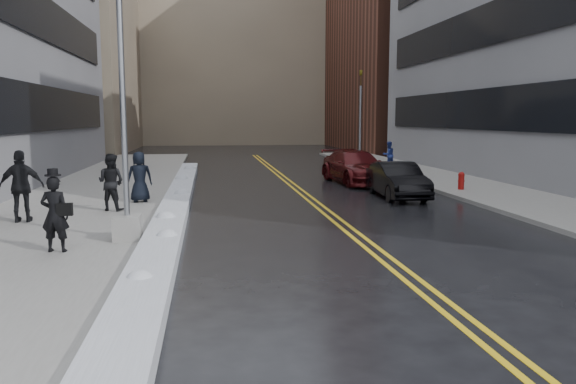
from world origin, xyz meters
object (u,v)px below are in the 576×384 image
object	(u,v)px
fire_hydrant	(461,180)
pedestrian_fedora	(55,214)
traffic_signal	(360,113)
pedestrian_c	(140,177)
lamppost	(124,141)
car_black	(397,180)
pedestrian_d	(22,186)
pedestrian_east	(389,155)
pedestrian_b	(111,182)
car_maroon	(356,167)

from	to	relation	value
fire_hydrant	pedestrian_fedora	bearing A→B (deg)	-146.48
traffic_signal	pedestrian_c	size ratio (longest dim) A/B	3.37
lamppost	car_black	bearing A→B (deg)	37.25
lamppost	pedestrian_fedora	size ratio (longest dim) A/B	4.53
pedestrian_d	car_black	world-z (taller)	pedestrian_d
pedestrian_east	lamppost	bearing A→B (deg)	42.16
pedestrian_c	fire_hydrant	bearing A→B (deg)	175.56
traffic_signal	pedestrian_d	xyz separation A→B (m)	(-15.06, -19.18, -2.23)
pedestrian_fedora	fire_hydrant	bearing A→B (deg)	-139.47
traffic_signal	pedestrian_fedora	world-z (taller)	traffic_signal
traffic_signal	pedestrian_d	bearing A→B (deg)	-128.14
car_black	pedestrian_b	bearing A→B (deg)	-165.09
lamppost	fire_hydrant	size ratio (longest dim) A/B	10.45
pedestrian_east	car_maroon	bearing A→B (deg)	45.95
car_black	pedestrian_d	bearing A→B (deg)	-159.97
pedestrian_c	pedestrian_east	distance (m)	17.51
lamppost	car_black	size ratio (longest dim) A/B	1.82
pedestrian_c	car_black	distance (m)	9.67
pedestrian_b	pedestrian_c	bearing A→B (deg)	-89.48
pedestrian_b	pedestrian_east	world-z (taller)	pedestrian_b
lamppost	fire_hydrant	world-z (taller)	lamppost
fire_hydrant	traffic_signal	world-z (taller)	traffic_signal
pedestrian_east	pedestrian_c	bearing A→B (deg)	29.19
pedestrian_fedora	car_black	size ratio (longest dim) A/B	0.40
fire_hydrant	pedestrian_b	world-z (taller)	pedestrian_b
pedestrian_east	traffic_signal	bearing A→B (deg)	-93.11
car_black	car_maroon	size ratio (longest dim) A/B	0.79
pedestrian_fedora	pedestrian_c	bearing A→B (deg)	-90.36
pedestrian_b	car_black	size ratio (longest dim) A/B	0.43
lamppost	pedestrian_b	bearing A→B (deg)	103.78
pedestrian_d	car_maroon	world-z (taller)	pedestrian_d
traffic_signal	pedestrian_b	distance (m)	21.84
pedestrian_c	car_maroon	distance (m)	10.96
fire_hydrant	traffic_signal	xyz separation A→B (m)	(-0.50, 14.00, 2.85)
traffic_signal	pedestrian_fedora	bearing A→B (deg)	-119.75
pedestrian_b	car_black	bearing A→B (deg)	-144.86
pedestrian_fedora	pedestrian_east	bearing A→B (deg)	-118.89
lamppost	car_maroon	distance (m)	15.08
traffic_signal	pedestrian_fedora	size ratio (longest dim) A/B	3.56
pedestrian_c	pedestrian_east	size ratio (longest dim) A/B	1.14
car_maroon	car_black	bearing A→B (deg)	-92.24
pedestrian_d	pedestrian_b	bearing A→B (deg)	-146.23
pedestrian_east	car_maroon	distance (m)	7.05
pedestrian_b	car_maroon	distance (m)	12.52
pedestrian_c	car_black	world-z (taller)	pedestrian_c
lamppost	traffic_signal	xyz separation A→B (m)	(11.80, 22.00, 0.87)
fire_hydrant	pedestrian_fedora	distance (m)	16.42
fire_hydrant	pedestrian_c	size ratio (longest dim) A/B	0.41
pedestrian_c	pedestrian_east	xyz separation A→B (m)	(12.93, 11.82, -0.11)
pedestrian_east	car_black	distance (m)	11.58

